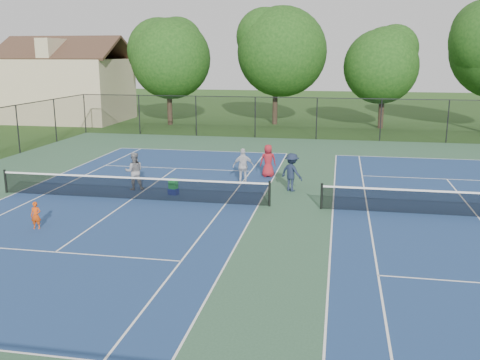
% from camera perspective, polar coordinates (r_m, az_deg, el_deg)
% --- Properties ---
extents(ground, '(140.00, 140.00, 0.00)m').
position_cam_1_polar(ground, '(21.82, 5.89, -2.96)').
color(ground, '#234716').
rests_on(ground, ground).
extents(court_pad, '(36.00, 36.00, 0.01)m').
position_cam_1_polar(court_pad, '(21.82, 5.89, -2.95)').
color(court_pad, '#2D5138').
rests_on(court_pad, ground).
extents(tennis_court_left, '(12.00, 23.83, 1.07)m').
position_cam_1_polar(tennis_court_left, '(23.38, -11.46, -1.80)').
color(tennis_court_left, navy).
rests_on(tennis_court_left, ground).
extents(tennis_court_right, '(12.00, 23.83, 1.07)m').
position_cam_1_polar(tennis_court_right, '(22.39, 24.07, -3.40)').
color(tennis_court_right, navy).
rests_on(tennis_court_right, ground).
extents(perimeter_fence, '(36.08, 36.08, 3.02)m').
position_cam_1_polar(perimeter_fence, '(21.43, 5.99, 1.16)').
color(perimeter_fence, black).
rests_on(perimeter_fence, ground).
extents(tree_back_a, '(6.80, 6.80, 9.15)m').
position_cam_1_polar(tree_back_a, '(47.21, -7.67, 13.17)').
color(tree_back_a, '#2D2116').
rests_on(tree_back_a, ground).
extents(tree_back_b, '(7.60, 7.60, 10.03)m').
position_cam_1_polar(tree_back_b, '(47.23, 3.85, 13.93)').
color(tree_back_b, '#2D2116').
rests_on(tree_back_b, ground).
extents(tree_back_c, '(6.00, 6.00, 8.40)m').
position_cam_1_polar(tree_back_c, '(46.02, 15.12, 12.14)').
color(tree_back_c, '#2D2116').
rests_on(tree_back_c, ground).
extents(clapboard_house, '(10.80, 8.10, 7.65)m').
position_cam_1_polar(clapboard_house, '(52.17, -17.86, 9.42)').
color(clapboard_house, tan).
rests_on(clapboard_house, ground).
extents(child_player, '(0.40, 0.29, 1.00)m').
position_cam_1_polar(child_player, '(20.34, -20.95, -3.56)').
color(child_player, '#D1430D').
rests_on(child_player, ground).
extents(instructor, '(1.02, 0.91, 1.73)m').
position_cam_1_polar(instructor, '(24.85, -11.22, 0.93)').
color(instructor, gray).
rests_on(instructor, ground).
extents(bystander_a, '(1.09, 0.68, 1.72)m').
position_cam_1_polar(bystander_a, '(25.47, 0.35, 1.48)').
color(bystander_a, silver).
rests_on(bystander_a, ground).
extents(bystander_b, '(1.30, 1.17, 1.74)m').
position_cam_1_polar(bystander_b, '(24.24, 5.53, 0.83)').
color(bystander_b, '#182236').
rests_on(bystander_b, ground).
extents(bystander_c, '(0.91, 0.71, 1.66)m').
position_cam_1_polar(bystander_c, '(26.99, 3.02, 2.07)').
color(bystander_c, maroon).
rests_on(bystander_c, ground).
extents(ball_crate, '(0.48, 0.39, 0.28)m').
position_cam_1_polar(ball_crate, '(23.83, -7.12, -1.24)').
color(ball_crate, navy).
rests_on(ball_crate, ground).
extents(ball_hopper, '(0.40, 0.35, 0.43)m').
position_cam_1_polar(ball_hopper, '(23.75, -7.14, -0.41)').
color(ball_hopper, green).
rests_on(ball_hopper, ball_crate).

